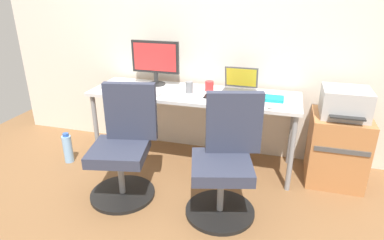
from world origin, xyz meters
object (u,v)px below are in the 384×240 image
(office_chair_right, at_px, (225,162))
(open_laptop, at_px, (240,86))
(desktop_monitor, at_px, (155,60))
(office_chair_left, at_px, (124,148))
(coffee_mug, at_px, (209,86))
(printer, at_px, (345,103))
(water_bottle_on_floor, at_px, (68,148))
(side_cabinet, at_px, (337,149))

(office_chair_right, bearing_deg, open_laptop, 92.14)
(open_laptop, bearing_deg, desktop_monitor, 178.79)
(office_chair_right, bearing_deg, office_chair_left, 179.94)
(coffee_mug, bearing_deg, printer, -2.61)
(office_chair_right, relative_size, printer, 2.35)
(water_bottle_on_floor, height_order, coffee_mug, coffee_mug)
(printer, bearing_deg, water_bottle_on_floor, -171.34)
(printer, height_order, desktop_monitor, desktop_monitor)
(water_bottle_on_floor, relative_size, coffee_mug, 3.37)
(office_chair_left, xyz_separation_m, side_cabinet, (1.71, 0.70, -0.11))
(office_chair_left, distance_m, desktop_monitor, 0.98)
(desktop_monitor, bearing_deg, coffee_mug, -5.63)
(water_bottle_on_floor, relative_size, open_laptop, 1.00)
(coffee_mug, bearing_deg, desktop_monitor, 174.37)
(side_cabinet, height_order, coffee_mug, coffee_mug)
(open_laptop, distance_m, coffee_mug, 0.28)
(water_bottle_on_floor, bearing_deg, office_chair_left, -21.61)
(office_chair_left, bearing_deg, office_chair_right, -0.06)
(office_chair_right, height_order, desktop_monitor, desktop_monitor)
(side_cabinet, bearing_deg, printer, -90.00)
(printer, xyz_separation_m, coffee_mug, (-1.18, 0.05, 0.03))
(side_cabinet, relative_size, printer, 1.56)
(office_chair_left, relative_size, open_laptop, 3.03)
(side_cabinet, xyz_separation_m, open_laptop, (-0.90, 0.09, 0.47))
(printer, relative_size, desktop_monitor, 0.83)
(office_chair_left, height_order, side_cabinet, office_chair_left)
(printer, bearing_deg, coffee_mug, 177.39)
(open_laptop, bearing_deg, side_cabinet, -5.70)
(office_chair_left, relative_size, office_chair_right, 1.00)
(printer, xyz_separation_m, open_laptop, (-0.90, 0.09, 0.04))
(printer, distance_m, open_laptop, 0.91)
(water_bottle_on_floor, bearing_deg, desktop_monitor, 32.32)
(desktop_monitor, xyz_separation_m, coffee_mug, (0.56, -0.05, -0.20))
(coffee_mug, bearing_deg, open_laptop, 7.56)
(office_chair_right, bearing_deg, water_bottle_on_floor, 169.04)
(office_chair_right, height_order, side_cabinet, office_chair_right)
(side_cabinet, distance_m, printer, 0.43)
(printer, xyz_separation_m, desktop_monitor, (-1.74, 0.11, 0.24))
(office_chair_left, height_order, open_laptop, open_laptop)
(side_cabinet, xyz_separation_m, coffee_mug, (-1.18, 0.05, 0.46))
(office_chair_right, xyz_separation_m, side_cabinet, (0.87, 0.70, -0.11))
(office_chair_left, relative_size, side_cabinet, 1.51)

